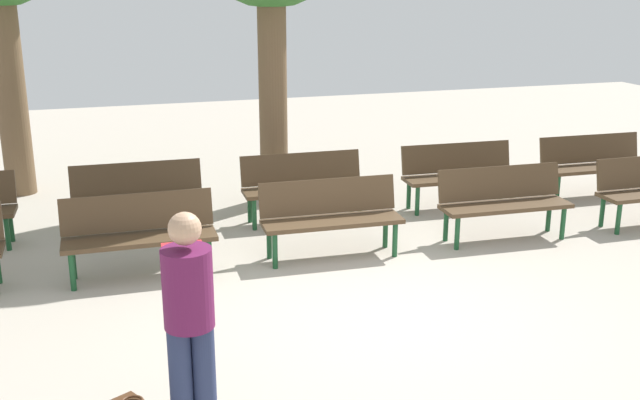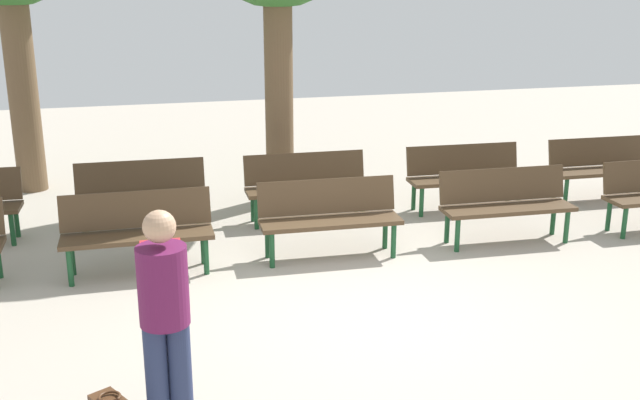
{
  "view_description": "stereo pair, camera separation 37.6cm",
  "coord_description": "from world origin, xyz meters",
  "px_view_note": "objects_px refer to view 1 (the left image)",
  "views": [
    {
      "loc": [
        -2.55,
        -6.22,
        3.12
      ],
      "look_at": [
        0.0,
        1.98,
        0.55
      ],
      "focal_mm": 42.54,
      "sensor_mm": 36.0,
      "label": 1
    },
    {
      "loc": [
        -2.18,
        -6.32,
        3.12
      ],
      "look_at": [
        0.0,
        1.98,
        0.55
      ],
      "focal_mm": 42.54,
      "sensor_mm": 36.0,
      "label": 2
    }
  ],
  "objects_px": {
    "bench_r0_c2": "(331,213)",
    "bench_r1_c1": "(138,194)",
    "bench_r0_c1": "(139,230)",
    "bench_r1_c2": "(303,183)",
    "bench_r1_c3": "(459,171)",
    "visitor_with_backpack": "(189,312)",
    "bench_r1_c4": "(593,162)",
    "bench_r0_c3": "(503,199)"
  },
  "relations": [
    {
      "from": "bench_r0_c3",
      "to": "bench_r1_c3",
      "type": "xyz_separation_m",
      "value": [
        0.1,
        1.35,
        0.0
      ]
    },
    {
      "from": "bench_r0_c1",
      "to": "visitor_with_backpack",
      "type": "distance_m",
      "value": 3.16
    },
    {
      "from": "bench_r1_c1",
      "to": "bench_r1_c4",
      "type": "distance_m",
      "value": 6.45
    },
    {
      "from": "bench_r1_c1",
      "to": "visitor_with_backpack",
      "type": "relative_size",
      "value": 0.98
    },
    {
      "from": "bench_r1_c4",
      "to": "bench_r0_c2",
      "type": "bearing_deg",
      "value": -162.65
    },
    {
      "from": "bench_r0_c1",
      "to": "bench_r1_c3",
      "type": "xyz_separation_m",
      "value": [
        4.42,
        1.25,
        0.0
      ]
    },
    {
      "from": "bench_r1_c2",
      "to": "bench_r1_c1",
      "type": "bearing_deg",
      "value": 178.66
    },
    {
      "from": "bench_r1_c4",
      "to": "visitor_with_backpack",
      "type": "bearing_deg",
      "value": -144.26
    },
    {
      "from": "bench_r0_c1",
      "to": "bench_r1_c1",
      "type": "relative_size",
      "value": 1.0
    },
    {
      "from": "bench_r1_c4",
      "to": "bench_r1_c3",
      "type": "bearing_deg",
      "value": -179.99
    },
    {
      "from": "bench_r0_c1",
      "to": "bench_r0_c2",
      "type": "relative_size",
      "value": 0.99
    },
    {
      "from": "bench_r0_c2",
      "to": "visitor_with_backpack",
      "type": "distance_m",
      "value": 3.71
    },
    {
      "from": "bench_r1_c3",
      "to": "visitor_with_backpack",
      "type": "height_order",
      "value": "visitor_with_backpack"
    },
    {
      "from": "bench_r1_c1",
      "to": "bench_r1_c3",
      "type": "xyz_separation_m",
      "value": [
        4.32,
        -0.18,
        0.0
      ]
    },
    {
      "from": "bench_r1_c3",
      "to": "bench_r1_c4",
      "type": "relative_size",
      "value": 1.0
    },
    {
      "from": "bench_r1_c1",
      "to": "visitor_with_backpack",
      "type": "xyz_separation_m",
      "value": [
        0.03,
        -4.56,
        0.43
      ]
    },
    {
      "from": "bench_r0_c2",
      "to": "visitor_with_backpack",
      "type": "height_order",
      "value": "visitor_with_backpack"
    },
    {
      "from": "bench_r1_c1",
      "to": "bench_r1_c2",
      "type": "relative_size",
      "value": 1.0
    },
    {
      "from": "bench_r1_c2",
      "to": "bench_r1_c4",
      "type": "relative_size",
      "value": 1.0
    },
    {
      "from": "visitor_with_backpack",
      "to": "bench_r0_c3",
      "type": "bearing_deg",
      "value": -142.27
    },
    {
      "from": "bench_r1_c3",
      "to": "bench_r0_c2",
      "type": "bearing_deg",
      "value": -148.01
    },
    {
      "from": "bench_r0_c1",
      "to": "bench_r1_c2",
      "type": "relative_size",
      "value": 1.0
    },
    {
      "from": "bench_r0_c2",
      "to": "bench_r1_c2",
      "type": "height_order",
      "value": "same"
    },
    {
      "from": "bench_r1_c2",
      "to": "visitor_with_backpack",
      "type": "relative_size",
      "value": 0.98
    },
    {
      "from": "bench_r1_c4",
      "to": "visitor_with_backpack",
      "type": "height_order",
      "value": "visitor_with_backpack"
    },
    {
      "from": "bench_r1_c3",
      "to": "bench_r1_c4",
      "type": "distance_m",
      "value": 2.12
    },
    {
      "from": "bench_r0_c1",
      "to": "bench_r1_c2",
      "type": "xyz_separation_m",
      "value": [
        2.19,
        1.32,
        0.0
      ]
    },
    {
      "from": "bench_r0_c2",
      "to": "bench_r0_c3",
      "type": "xyz_separation_m",
      "value": [
        2.19,
        -0.06,
        0.0
      ]
    },
    {
      "from": "bench_r1_c2",
      "to": "bench_r1_c3",
      "type": "height_order",
      "value": "same"
    },
    {
      "from": "bench_r0_c2",
      "to": "bench_r1_c1",
      "type": "distance_m",
      "value": 2.51
    },
    {
      "from": "bench_r0_c2",
      "to": "bench_r1_c4",
      "type": "distance_m",
      "value": 4.57
    },
    {
      "from": "bench_r0_c1",
      "to": "bench_r0_c2",
      "type": "distance_m",
      "value": 2.13
    },
    {
      "from": "bench_r0_c2",
      "to": "bench_r0_c3",
      "type": "height_order",
      "value": "same"
    },
    {
      "from": "bench_r0_c1",
      "to": "bench_r1_c4",
      "type": "height_order",
      "value": "same"
    },
    {
      "from": "bench_r1_c2",
      "to": "bench_r0_c2",
      "type": "bearing_deg",
      "value": -91.13
    },
    {
      "from": "bench_r0_c2",
      "to": "bench_r1_c2",
      "type": "relative_size",
      "value": 1.0
    },
    {
      "from": "bench_r1_c1",
      "to": "bench_r1_c3",
      "type": "height_order",
      "value": "same"
    },
    {
      "from": "bench_r0_c3",
      "to": "bench_r1_c4",
      "type": "height_order",
      "value": "same"
    },
    {
      "from": "bench_r0_c2",
      "to": "bench_r1_c1",
      "type": "height_order",
      "value": "same"
    },
    {
      "from": "bench_r0_c2",
      "to": "bench_r1_c1",
      "type": "relative_size",
      "value": 1.0
    },
    {
      "from": "bench_r0_c2",
      "to": "bench_r0_c3",
      "type": "bearing_deg",
      "value": 0.65
    },
    {
      "from": "bench_r1_c3",
      "to": "bench_r1_c1",
      "type": "bearing_deg",
      "value": -179.79
    }
  ]
}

